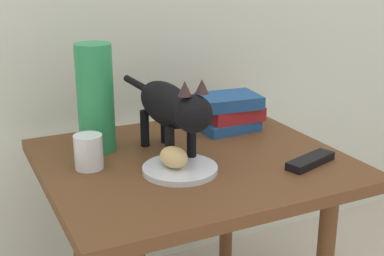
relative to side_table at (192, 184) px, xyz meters
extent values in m
cube|color=brown|center=(0.00, 0.00, 0.06)|extent=(0.75, 0.66, 0.03)
cylinder|color=brown|center=(-0.25, 0.25, -0.22)|extent=(0.04, 0.04, 0.53)
cylinder|color=brown|center=(0.25, 0.25, -0.22)|extent=(0.04, 0.04, 0.53)
cylinder|color=silver|center=(-0.07, -0.07, 0.08)|extent=(0.18, 0.18, 0.01)
ellipsoid|color=#E0BC7A|center=(-0.08, -0.07, 0.11)|extent=(0.07, 0.09, 0.05)
cylinder|color=black|center=(-0.01, -0.02, 0.12)|extent=(0.02, 0.02, 0.10)
cylinder|color=black|center=(-0.07, -0.03, 0.12)|extent=(0.02, 0.02, 0.10)
cylinder|color=black|center=(-0.02, 0.14, 0.12)|extent=(0.02, 0.02, 0.10)
cylinder|color=black|center=(-0.08, 0.13, 0.12)|extent=(0.02, 0.02, 0.10)
ellipsoid|color=black|center=(-0.05, 0.06, 0.21)|extent=(0.10, 0.26, 0.11)
sphere|color=black|center=(-0.04, -0.09, 0.22)|extent=(0.09, 0.09, 0.09)
cone|color=#332224|center=(-0.02, -0.09, 0.29)|extent=(0.03, 0.03, 0.03)
cone|color=#332224|center=(-0.06, -0.09, 0.29)|extent=(0.03, 0.03, 0.03)
cylinder|color=black|center=(-0.05, 0.26, 0.22)|extent=(0.02, 0.16, 0.02)
cube|color=#1E4C8C|center=(0.19, 0.16, 0.09)|extent=(0.18, 0.14, 0.03)
cube|color=maroon|center=(0.21, 0.16, 0.13)|extent=(0.16, 0.12, 0.04)
cube|color=#1E4C8C|center=(0.20, 0.16, 0.16)|extent=(0.18, 0.15, 0.04)
cylinder|color=#288C51|center=(-0.20, 0.16, 0.22)|extent=(0.10, 0.10, 0.28)
cylinder|color=silver|center=(-0.26, 0.05, 0.12)|extent=(0.07, 0.07, 0.08)
cylinder|color=silver|center=(-0.26, 0.05, 0.10)|extent=(0.06, 0.06, 0.04)
cube|color=black|center=(0.24, -0.17, 0.08)|extent=(0.16, 0.09, 0.02)
camera|label=1|loc=(-0.55, -1.14, 0.57)|focal=49.41mm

